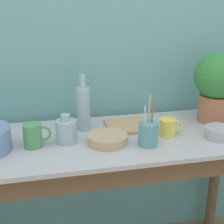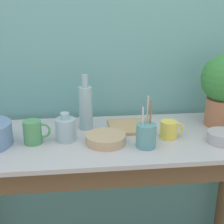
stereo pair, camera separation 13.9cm
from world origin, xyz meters
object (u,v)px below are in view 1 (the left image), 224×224
at_px(potted_plant, 217,83).
at_px(mug_yellow, 168,127).
at_px(bottle_tall, 83,108).
at_px(bottle_short, 66,131).
at_px(mug_green, 33,135).
at_px(utensil_cup, 148,134).
at_px(tray_board, 128,126).
at_px(bowl_small_steel, 220,133).
at_px(bowl_small_tan, 108,139).

bearing_deg(potted_plant, mug_yellow, -156.98).
relative_size(bottle_tall, bottle_short, 2.07).
height_order(potted_plant, mug_green, potted_plant).
bearing_deg(utensil_cup, potted_plant, 26.16).
relative_size(bottle_tall, mug_green, 2.28).
bearing_deg(mug_green, mug_yellow, -0.85).
bearing_deg(tray_board, mug_green, -164.41).
height_order(mug_green, bowl_small_steel, mug_green).
distance_m(potted_plant, tray_board, 0.50).
height_order(bowl_small_tan, tray_board, bowl_small_tan).
bearing_deg(bowl_small_tan, utensil_cup, -18.60).
relative_size(bottle_tall, utensil_cup, 1.21).
relative_size(potted_plant, utensil_cup, 1.60).
bearing_deg(tray_board, bowl_small_tan, -130.56).
xyz_separation_m(bottle_tall, tray_board, (0.22, -0.02, -0.10)).
xyz_separation_m(bowl_small_tan, utensil_cup, (0.17, -0.06, 0.03)).
height_order(mug_green, utensil_cup, utensil_cup).
height_order(utensil_cup, tray_board, utensil_cup).
relative_size(mug_green, tray_board, 0.55).
distance_m(bottle_tall, tray_board, 0.24).
bearing_deg(tray_board, mug_yellow, -41.28).
height_order(mug_yellow, bowl_small_steel, mug_yellow).
height_order(potted_plant, utensil_cup, potted_plant).
height_order(bottle_tall, mug_yellow, bottle_tall).
bearing_deg(bowl_small_steel, bottle_short, 171.61).
xyz_separation_m(bottle_tall, bottle_short, (-0.09, -0.13, -0.06)).
xyz_separation_m(bowl_small_steel, utensil_cup, (-0.34, -0.01, 0.03)).
bearing_deg(bowl_small_steel, bottle_tall, 158.48).
bearing_deg(utensil_cup, bowl_small_tan, 161.40).
bearing_deg(tray_board, bottle_tall, 174.20).
height_order(bottle_tall, bottle_short, bottle_tall).
relative_size(bottle_short, tray_board, 0.61).
relative_size(bowl_small_steel, utensil_cup, 0.60).
relative_size(potted_plant, mug_yellow, 3.27).
bearing_deg(bottle_tall, bowl_small_tan, -66.32).
bearing_deg(bottle_short, potted_plant, 7.70).
bearing_deg(mug_green, bowl_small_tan, -6.36).
height_order(bottle_short, mug_yellow, bottle_short).
xyz_separation_m(bottle_tall, utensil_cup, (0.25, -0.24, -0.06)).
relative_size(bottle_tall, bowl_small_tan, 1.54).
distance_m(mug_yellow, bowl_small_tan, 0.29).
xyz_separation_m(mug_yellow, tray_board, (-0.15, 0.13, -0.03)).
bearing_deg(mug_yellow, bowl_small_tan, -174.91).
bearing_deg(bottle_tall, bowl_small_steel, -21.52).
bearing_deg(mug_yellow, potted_plant, 23.02).
distance_m(mug_green, tray_board, 0.47).
distance_m(bowl_small_tan, utensil_cup, 0.18).
bearing_deg(utensil_cup, bottle_tall, 135.87).
xyz_separation_m(bottle_tall, bowl_small_steel, (0.59, -0.23, -0.09)).
distance_m(mug_yellow, bowl_small_steel, 0.23).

